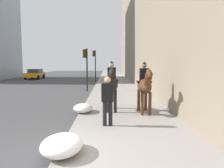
% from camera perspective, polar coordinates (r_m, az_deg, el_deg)
% --- Properties ---
extents(sidewalk_slab, '(120.00, 4.06, 0.12)m').
position_cam_1_polar(sidewalk_slab, '(5.51, 7.56, -18.19)').
color(sidewalk_slab, gray).
rests_on(sidewalk_slab, ground).
extents(mounted_horse_near, '(2.15, 0.61, 2.26)m').
position_cam_1_polar(mounted_horse_near, '(9.66, -0.08, 0.13)').
color(mounted_horse_near, black).
rests_on(mounted_horse_near, sidewalk_slab).
extents(mounted_horse_far, '(2.15, 0.61, 2.23)m').
position_cam_1_polar(mounted_horse_far, '(9.28, 8.66, -0.32)').
color(mounted_horse_far, '#4C2B16').
rests_on(mounted_horse_far, sidewalk_slab).
extents(pedestrian_greeting, '(0.29, 0.42, 1.70)m').
position_cam_1_polar(pedestrian_greeting, '(7.33, -1.19, -3.68)').
color(pedestrian_greeting, black).
rests_on(pedestrian_greeting, sidewalk_slab).
extents(car_near_lane, '(4.25, 2.02, 1.44)m').
position_cam_1_polar(car_near_lane, '(33.00, -19.79, 2.59)').
color(car_near_lane, orange).
rests_on(car_near_lane, ground).
extents(traffic_light_near_curb, '(0.20, 0.44, 3.44)m').
position_cam_1_polar(traffic_light_near_curb, '(17.53, -6.97, 5.69)').
color(traffic_light_near_curb, black).
rests_on(traffic_light_near_curb, ground).
extents(traffic_light_far_curb, '(0.20, 0.44, 3.84)m').
position_cam_1_polar(traffic_light_far_curb, '(26.43, -4.65, 6.19)').
color(traffic_light_far_curb, black).
rests_on(traffic_light_far_curb, ground).
extents(snow_pile_near, '(1.29, 0.99, 0.45)m').
position_cam_1_polar(snow_pile_near, '(5.42, -13.16, -15.47)').
color(snow_pile_near, white).
rests_on(snow_pile_near, sidewalk_slab).
extents(snow_pile_far, '(1.09, 0.84, 0.38)m').
position_cam_1_polar(snow_pile_far, '(9.58, -7.70, -6.33)').
color(snow_pile_far, white).
rests_on(snow_pile_far, sidewalk_slab).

